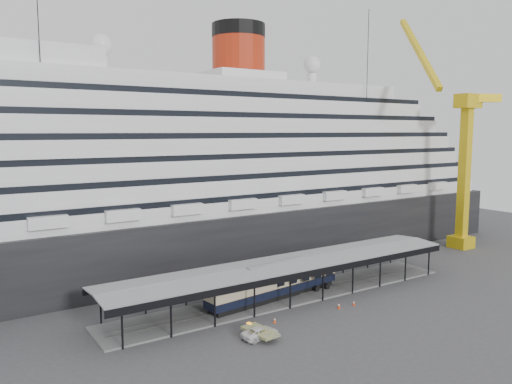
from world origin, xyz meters
The scene contains 9 objects.
ground centered at (0.00, 0.00, 0.00)m, with size 200.00×200.00×0.00m, color #3C3C3E.
cruise_ship centered at (0.05, 32.00, 18.35)m, with size 130.00×30.00×43.90m.
platform_canopy centered at (0.00, 5.00, 2.36)m, with size 56.00×9.18×5.30m.
crane_yellow centered at (47.06, 10.54, 19.96)m, with size 23.83×18.78×47.60m.
port_truck centered at (-11.67, -4.91, 0.64)m, with size 2.13×4.62×1.28m, color white.
pullman_carriage centered at (-2.56, 5.00, 2.68)m, with size 22.70×5.50×22.10m.
traffic_cone_left centered at (-7.59, -2.07, 0.36)m, with size 0.45×0.45×0.72m.
traffic_cone_mid centered at (5.17, -2.97, 0.35)m, with size 0.38×0.38×0.71m.
traffic_cone_right centered at (2.66, -2.70, 0.40)m, with size 0.44×0.44×0.80m.
Camera 1 is at (-42.44, -51.00, 23.90)m, focal length 35.00 mm.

